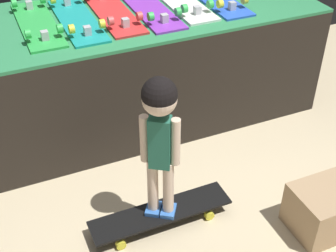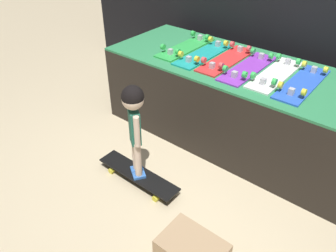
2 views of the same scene
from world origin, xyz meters
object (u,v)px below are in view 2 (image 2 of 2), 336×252
at_px(skateboard_teal_on_rack, 204,53).
at_px(skateboard_red_on_rack, 227,59).
at_px(skateboard_purple_on_rack, 248,67).
at_px(skateboard_on_floor, 138,175).
at_px(skateboard_white_on_rack, 276,73).
at_px(skateboard_green_on_rack, 186,47).
at_px(child, 134,116).
at_px(skateboard_blue_on_rack, 303,83).

bearing_deg(skateboard_teal_on_rack, skateboard_red_on_rack, 4.59).
xyz_separation_m(skateboard_teal_on_rack, skateboard_red_on_rack, (0.23, 0.02, 0.00)).
xyz_separation_m(skateboard_purple_on_rack, skateboard_on_floor, (-0.37, -1.05, -0.71)).
distance_m(skateboard_red_on_rack, skateboard_white_on_rack, 0.47).
bearing_deg(skateboard_white_on_rack, skateboard_purple_on_rack, -172.01).
bearing_deg(skateboard_white_on_rack, skateboard_teal_on_rack, -178.44).
xyz_separation_m(skateboard_green_on_rack, skateboard_teal_on_rack, (0.23, -0.03, 0.00)).
height_order(skateboard_on_floor, child, child).
bearing_deg(skateboard_teal_on_rack, skateboard_white_on_rack, 1.56).
distance_m(skateboard_teal_on_rack, skateboard_blue_on_rack, 0.94).
bearing_deg(child, skateboard_white_on_rack, 94.52).
height_order(skateboard_blue_on_rack, skateboard_on_floor, skateboard_blue_on_rack).
bearing_deg(skateboard_green_on_rack, skateboard_purple_on_rack, -3.79).
height_order(skateboard_green_on_rack, skateboard_purple_on_rack, same).
xyz_separation_m(skateboard_white_on_rack, child, (-0.60, -1.08, -0.12)).
height_order(skateboard_blue_on_rack, child, child).
relative_size(skateboard_red_on_rack, child, 0.90).
height_order(skateboard_purple_on_rack, skateboard_on_floor, skateboard_purple_on_rack).
bearing_deg(skateboard_teal_on_rack, skateboard_on_floor, -84.42).
height_order(skateboard_teal_on_rack, skateboard_white_on_rack, same).
relative_size(skateboard_red_on_rack, skateboard_purple_on_rack, 1.00).
relative_size(skateboard_green_on_rack, child, 0.90).
bearing_deg(skateboard_on_floor, skateboard_red_on_rack, 83.06).
relative_size(skateboard_purple_on_rack, skateboard_blue_on_rack, 1.00).
height_order(skateboard_teal_on_rack, child, child).
bearing_deg(skateboard_blue_on_rack, skateboard_purple_on_rack, -178.59).
xyz_separation_m(skateboard_red_on_rack, skateboard_purple_on_rack, (0.23, -0.03, 0.00)).
relative_size(skateboard_green_on_rack, skateboard_purple_on_rack, 1.00).
distance_m(skateboard_purple_on_rack, skateboard_blue_on_rack, 0.47).
relative_size(skateboard_teal_on_rack, child, 0.90).
distance_m(skateboard_purple_on_rack, child, 1.11).
height_order(skateboard_green_on_rack, skateboard_blue_on_rack, same).
bearing_deg(skateboard_on_floor, skateboard_green_on_rack, 107.22).
bearing_deg(skateboard_on_floor, child, 0.00).
bearing_deg(skateboard_on_floor, skateboard_purple_on_rack, 70.70).
xyz_separation_m(skateboard_purple_on_rack, skateboard_blue_on_rack, (0.47, 0.01, 0.00)).
bearing_deg(skateboard_blue_on_rack, skateboard_teal_on_rack, 179.86).
distance_m(skateboard_teal_on_rack, skateboard_purple_on_rack, 0.47).
height_order(skateboard_green_on_rack, skateboard_red_on_rack, same).
distance_m(skateboard_purple_on_rack, skateboard_white_on_rack, 0.24).
bearing_deg(skateboard_teal_on_rack, skateboard_green_on_rack, 172.02).
bearing_deg(skateboard_red_on_rack, skateboard_blue_on_rack, -1.71).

